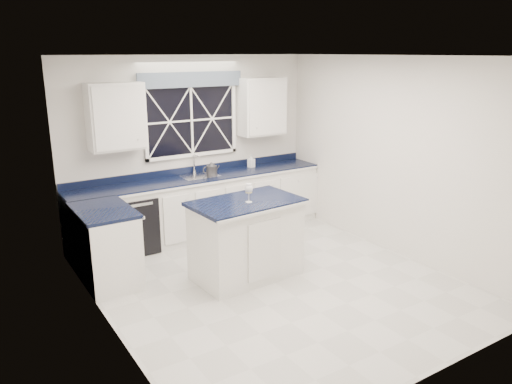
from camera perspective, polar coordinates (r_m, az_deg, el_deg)
ground at (r=6.25m, az=2.09°, el=-10.28°), size 4.50×4.50×0.00m
back_wall at (r=7.70m, az=-7.42°, el=5.20°), size 4.00×0.10×2.70m
base_cabinets at (r=7.38m, az=-7.94°, el=-2.51°), size 3.99×1.60×0.90m
countertop at (r=7.53m, az=-6.32°, el=1.64°), size 3.98×0.64×0.04m
dishwasher at (r=7.27m, az=-13.98°, el=-3.44°), size 0.60×0.58×0.82m
window at (r=7.58m, az=-7.40°, el=8.72°), size 1.65×0.09×1.26m
upper_cabinets at (r=7.47m, az=-7.00°, el=9.16°), size 3.10×0.34×0.90m
faucet at (r=7.66m, az=-7.02°, el=3.24°), size 0.05×0.20×0.30m
island at (r=6.23m, az=-1.14°, el=-5.36°), size 1.39×0.89×1.00m
rug at (r=7.49m, az=-1.24°, el=-5.65°), size 1.51×1.10×0.02m
kettle at (r=7.61m, az=-5.11°, el=2.67°), size 0.27×0.18×0.19m
wine_glass at (r=5.95m, az=-0.83°, el=0.28°), size 0.10×0.10×0.23m
soap_bottle at (r=8.05m, az=-0.55°, el=3.56°), size 0.11×0.11×0.20m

